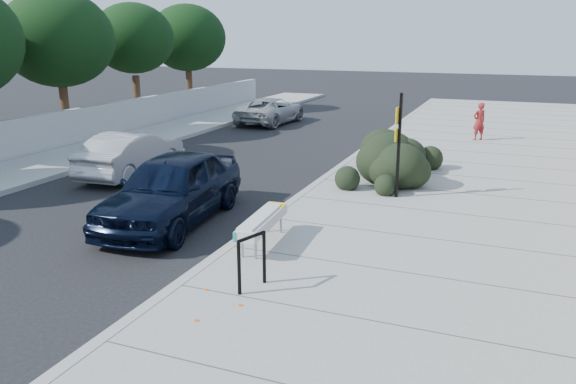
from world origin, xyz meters
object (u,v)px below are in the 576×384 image
object	(u,v)px
bike_rack	(252,256)
suv_silver	(271,111)
bench	(262,222)
sign_post	(399,139)
wagon_silver	(132,154)
sedan_navy	(172,188)
pedestrian	(479,121)

from	to	relation	value
bike_rack	suv_silver	bearing A→B (deg)	131.83
bench	suv_silver	xyz separation A→B (m)	(-6.85, 16.20, 0.01)
sign_post	wagon_silver	distance (m)	8.53
bench	wagon_silver	xyz separation A→B (m)	(-6.60, 4.46, 0.06)
bike_rack	sedan_navy	world-z (taller)	sedan_navy
pedestrian	bench	bearing A→B (deg)	37.54
sedan_navy	wagon_silver	world-z (taller)	sedan_navy
bench	wagon_silver	distance (m)	7.97
bike_rack	wagon_silver	bearing A→B (deg)	157.81
sign_post	sedan_navy	world-z (taller)	sign_post
sign_post	pedestrian	world-z (taller)	sign_post
pedestrian	wagon_silver	bearing A→B (deg)	5.45
bench	pedestrian	world-z (taller)	pedestrian
sedan_navy	wagon_silver	distance (m)	5.20
wagon_silver	bike_rack	bearing A→B (deg)	134.61
bike_rack	sedan_navy	size ratio (longest dim) A/B	0.20
sign_post	pedestrian	size ratio (longest dim) A/B	1.80
bench	sign_post	distance (m)	5.05
suv_silver	pedestrian	world-z (taller)	pedestrian
bench	sign_post	bearing A→B (deg)	63.44
sign_post	sedan_navy	distance (m)	5.97
pedestrian	suv_silver	bearing A→B (deg)	-49.76
wagon_silver	sedan_navy	bearing A→B (deg)	133.23
sign_post	wagon_silver	world-z (taller)	sign_post
wagon_silver	sign_post	bearing A→B (deg)	176.77
bench	sedan_navy	bearing A→B (deg)	157.28
sign_post	wagon_silver	xyz separation A→B (m)	(-8.47, -0.10, -1.02)
pedestrian	bike_rack	bearing A→B (deg)	41.48
suv_silver	bench	bearing A→B (deg)	115.89
bench	sign_post	world-z (taller)	sign_post
wagon_silver	pedestrian	xyz separation A→B (m)	(9.93, 9.87, 0.22)
bike_rack	wagon_silver	world-z (taller)	wagon_silver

